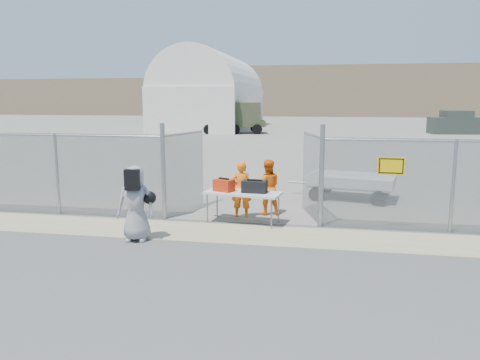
% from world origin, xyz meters
% --- Properties ---
extents(ground, '(160.00, 160.00, 0.00)m').
position_xyz_m(ground, '(0.00, 0.00, 0.00)').
color(ground, '#414141').
extents(tarmac_inside, '(160.00, 80.00, 0.01)m').
position_xyz_m(tarmac_inside, '(0.00, 42.00, 0.01)').
color(tarmac_inside, gray).
rests_on(tarmac_inside, ground).
extents(dirt_strip, '(44.00, 1.60, 0.01)m').
position_xyz_m(dirt_strip, '(0.00, 1.00, 0.01)').
color(dirt_strip, tan).
rests_on(dirt_strip, ground).
extents(distant_hills, '(140.00, 6.00, 9.00)m').
position_xyz_m(distant_hills, '(5.00, 78.00, 4.50)').
color(distant_hills, '#7F684F').
rests_on(distant_hills, ground).
extents(chain_link_fence, '(40.00, 0.20, 2.20)m').
position_xyz_m(chain_link_fence, '(0.00, 2.00, 1.10)').
color(chain_link_fence, gray).
rests_on(chain_link_fence, ground).
extents(quonset_hangar, '(9.00, 18.00, 8.00)m').
position_xyz_m(quonset_hangar, '(-10.00, 40.00, 4.00)').
color(quonset_hangar, white).
rests_on(quonset_hangar, ground).
extents(folding_table, '(2.00, 1.10, 0.80)m').
position_xyz_m(folding_table, '(0.08, 1.98, 0.40)').
color(folding_table, silver).
rests_on(folding_table, ground).
extents(orange_bag, '(0.57, 0.49, 0.30)m').
position_xyz_m(orange_bag, '(-0.41, 1.99, 0.95)').
color(orange_bag, red).
rests_on(orange_bag, folding_table).
extents(black_duffel, '(0.62, 0.39, 0.29)m').
position_xyz_m(black_duffel, '(0.37, 1.98, 0.95)').
color(black_duffel, black).
rests_on(black_duffel, folding_table).
extents(security_worker_left, '(0.57, 0.39, 1.50)m').
position_xyz_m(security_worker_left, '(-0.06, 2.49, 0.75)').
color(security_worker_left, orange).
rests_on(security_worker_left, ground).
extents(security_worker_right, '(0.85, 0.73, 1.51)m').
position_xyz_m(security_worker_right, '(0.57, 2.98, 0.76)').
color(security_worker_right, orange).
rests_on(security_worker_right, ground).
extents(visitor, '(0.88, 0.64, 1.68)m').
position_xyz_m(visitor, '(-1.98, 0.12, 0.84)').
color(visitor, gray).
rests_on(visitor, ground).
extents(utility_trailer, '(3.67, 2.41, 0.82)m').
position_xyz_m(utility_trailer, '(2.90, 5.45, 0.41)').
color(utility_trailer, silver).
rests_on(utility_trailer, ground).
extents(military_truck, '(6.19, 3.43, 2.79)m').
position_xyz_m(military_truck, '(-6.33, 32.59, 1.40)').
color(military_truck, '#3D442B').
rests_on(military_truck, ground).
extents(parked_vehicle_mid, '(4.75, 2.67, 2.04)m').
position_xyz_m(parked_vehicle_mid, '(13.50, 35.63, 1.02)').
color(parked_vehicle_mid, '#343C35').
rests_on(parked_vehicle_mid, ground).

